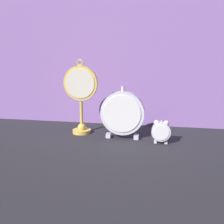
{
  "coord_description": "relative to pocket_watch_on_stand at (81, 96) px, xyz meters",
  "views": [
    {
      "loc": [
        0.19,
        -0.94,
        0.33
      ],
      "look_at": [
        0.0,
        0.08,
        0.11
      ],
      "focal_mm": 40.0,
      "sensor_mm": 36.0,
      "label": 1
    }
  ],
  "objects": [
    {
      "name": "ground_plane",
      "position": [
        0.15,
        -0.13,
        -0.17
      ],
      "size": [
        4.0,
        4.0,
        0.0
      ],
      "primitive_type": "plane",
      "color": "#232328"
    },
    {
      "name": "mantel_clock_silver",
      "position": [
        0.2,
        -0.04,
        -0.06
      ],
      "size": [
        0.19,
        0.04,
        0.22
      ],
      "color": "silver",
      "rests_on": "ground_plane"
    },
    {
      "name": "fabric_backdrop_drape",
      "position": [
        0.15,
        0.2,
        0.17
      ],
      "size": [
        1.7,
        0.01,
        0.7
      ],
      "primitive_type": "cube",
      "color": "#8460A8",
      "rests_on": "ground_plane"
    },
    {
      "name": "pocket_watch_on_stand",
      "position": [
        0.0,
        0.0,
        0.0
      ],
      "size": [
        0.15,
        0.08,
        0.33
      ],
      "color": "gold",
      "rests_on": "ground_plane"
    },
    {
      "name": "alarm_clock_twin_bell",
      "position": [
        0.36,
        -0.09,
        -0.12
      ],
      "size": [
        0.08,
        0.03,
        0.1
      ],
      "color": "silver",
      "rests_on": "ground_plane"
    }
  ]
}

